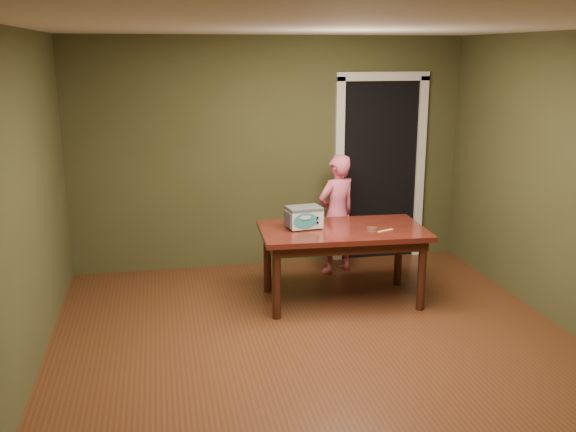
{
  "coord_description": "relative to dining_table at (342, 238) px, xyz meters",
  "views": [
    {
      "loc": [
        -1.25,
        -4.61,
        2.42
      ],
      "look_at": [
        -0.1,
        1.0,
        0.95
      ],
      "focal_mm": 40.0,
      "sensor_mm": 36.0,
      "label": 1
    }
  ],
  "objects": [
    {
      "name": "child",
      "position": [
        0.18,
        0.85,
        0.02
      ],
      "size": [
        0.58,
        0.49,
        1.34
      ],
      "primitive_type": "imported",
      "rotation": [
        0.0,
        0.0,
        3.55
      ],
      "color": "#ED6184",
      "rests_on": "floor"
    },
    {
      "name": "doorway",
      "position": [
        0.82,
        1.59,
        0.41
      ],
      "size": [
        1.1,
        0.66,
        2.25
      ],
      "color": "black",
      "rests_on": "ground"
    },
    {
      "name": "toy_oven",
      "position": [
        -0.37,
        0.08,
        0.22
      ],
      "size": [
        0.37,
        0.28,
        0.21
      ],
      "rotation": [
        0.0,
        0.0,
        0.13
      ],
      "color": "#4C4F54",
      "rests_on": "dining_table"
    },
    {
      "name": "baking_pan",
      "position": [
        0.27,
        -0.11,
        0.11
      ],
      "size": [
        0.1,
        0.1,
        0.02
      ],
      "color": "silver",
      "rests_on": "dining_table"
    },
    {
      "name": "floor",
      "position": [
        -0.48,
        -1.19,
        -0.65
      ],
      "size": [
        5.0,
        5.0,
        0.0
      ],
      "primitive_type": "plane",
      "color": "#583119",
      "rests_on": "ground"
    },
    {
      "name": "room_shell",
      "position": [
        -0.48,
        -1.19,
        1.06
      ],
      "size": [
        4.52,
        5.02,
        2.61
      ],
      "color": "#444826",
      "rests_on": "ground"
    },
    {
      "name": "dining_table",
      "position": [
        0.0,
        0.0,
        0.0
      ],
      "size": [
        1.64,
        0.98,
        0.75
      ],
      "rotation": [
        0.0,
        0.0,
        -0.05
      ],
      "color": "#3C130D",
      "rests_on": "floor"
    },
    {
      "name": "spatula",
      "position": [
        0.38,
        -0.18,
        0.1
      ],
      "size": [
        0.18,
        0.09,
        0.01
      ],
      "primitive_type": "cube",
      "rotation": [
        0.0,
        0.0,
        0.39
      ],
      "color": "#EECC67",
      "rests_on": "dining_table"
    }
  ]
}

